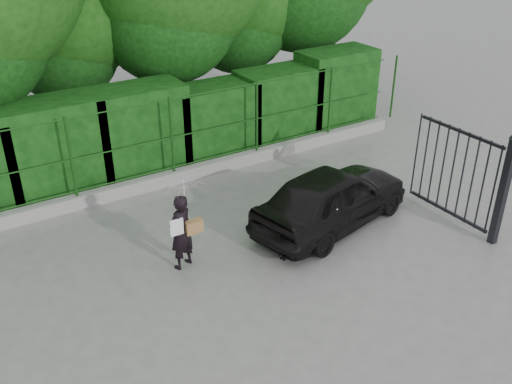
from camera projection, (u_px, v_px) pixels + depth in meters
ground at (263, 286)px, 9.99m from camera, size 80.00×80.00×0.00m
kerb at (159, 181)px, 13.29m from camera, size 14.00×0.25×0.30m
fence at (164, 137)px, 12.91m from camera, size 14.13×0.06×1.80m
hedge at (140, 132)px, 13.64m from camera, size 14.20×1.20×2.21m
gate at (483, 179)px, 11.05m from camera, size 0.22×2.33×2.36m
woman at (184, 210)px, 10.08m from camera, size 0.88×0.85×1.73m
car at (332, 197)px, 11.57m from camera, size 3.97×2.27×1.27m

